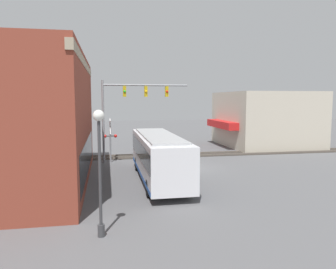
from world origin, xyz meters
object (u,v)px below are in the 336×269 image
at_px(crossing_signal, 110,136).
at_px(streetlamp, 100,162).
at_px(parked_car_white, 152,135).
at_px(pedestrian_near_bus, 197,173).
at_px(city_bus, 159,155).
at_px(parked_car_blue, 160,142).

distance_m(crossing_signal, streetlamp, 15.83).
bearing_deg(parked_car_white, crossing_signal, 159.10).
bearing_deg(pedestrian_near_bus, crossing_signal, 29.54).
bearing_deg(city_bus, crossing_signal, 23.48).
height_order(parked_car_blue, parked_car_white, parked_car_white).
relative_size(crossing_signal, pedestrian_near_bus, 2.24).
xyz_separation_m(parked_car_white, pedestrian_near_bus, (-24.11, 0.50, 0.18)).
bearing_deg(pedestrian_near_bus, city_bus, 45.94).
relative_size(streetlamp, pedestrian_near_bus, 2.98).
height_order(crossing_signal, pedestrian_near_bus, crossing_signal).
height_order(streetlamp, parked_car_white, streetlamp).
relative_size(parked_car_blue, parked_car_white, 0.96).
bearing_deg(parked_car_white, pedestrian_near_bus, 178.80).
bearing_deg(crossing_signal, parked_car_blue, -34.78).
relative_size(streetlamp, parked_car_blue, 1.09).
height_order(city_bus, streetlamp, streetlamp).
relative_size(streetlamp, parked_car_white, 1.05).
xyz_separation_m(streetlamp, parked_car_blue, (24.02, -6.30, -2.38)).
xyz_separation_m(crossing_signal, pedestrian_near_bus, (-9.18, -5.20, -1.43)).
distance_m(city_bus, streetlamp, 9.51).
bearing_deg(parked_car_blue, city_bus, 170.39).
relative_size(city_bus, parked_car_white, 2.29).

